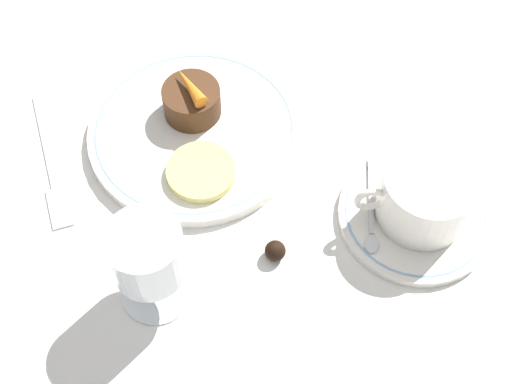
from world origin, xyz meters
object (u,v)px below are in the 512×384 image
Objects in this scene: dinner_plate at (195,132)px; coffee_cup at (425,195)px; fork at (52,173)px; wine_glass at (147,258)px; dessert_cake at (192,101)px.

coffee_cup is (-0.22, 0.13, 0.04)m from dinner_plate.
coffee_cup is 0.40m from fork.
wine_glass reaches higher than fork.
coffee_cup is at bearing 149.96° from dinner_plate.
wine_glass is 0.20m from fork.
wine_glass is (0.27, 0.06, 0.03)m from coffee_cup.
wine_glass is 1.76× the size of dessert_cake.
fork is at bearing 20.64° from dessert_cake.
dinner_plate is at bearing 89.91° from dessert_cake.
dessert_cake is at bearing -103.13° from wine_glass.
coffee_cup reaches higher than dinner_plate.
wine_glass reaches higher than coffee_cup.
dessert_cake is at bearing -159.36° from fork.
fork is (0.11, -0.15, -0.07)m from wine_glass.
fork is 2.85× the size of dessert_cake.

